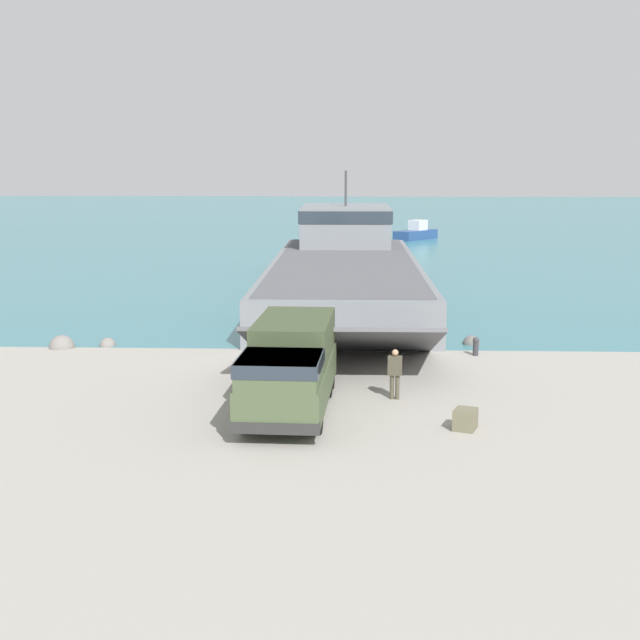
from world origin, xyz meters
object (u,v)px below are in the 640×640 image
Objects in this scene: moored_boat_a at (339,232)px; moored_boat_b at (416,233)px; military_truck at (290,365)px; mooring_bollard at (476,346)px; soldier_on_ramp at (395,371)px; cargo_crate at (465,419)px; landing_craft at (345,263)px.

moored_boat_a is 1.51× the size of moored_boat_b.
moored_boat_a is 8.27m from moored_boat_b.
military_truck is 10.17× the size of mooring_bollard.
military_truck is 3.64m from soldier_on_ramp.
military_truck reaches higher than moored_boat_b.
mooring_bollard is (6.85, 8.32, -1.02)m from military_truck.
military_truck is 10.83m from mooring_bollard.
moored_boat_b reaches higher than cargo_crate.
soldier_on_ramp reaches higher than moored_boat_a.
military_truck is 65.29m from moored_boat_b.
landing_craft is 19.13m from mooring_bollard.
moored_boat_b is (8.18, 64.77, -0.77)m from military_truck.
cargo_crate is at bearing -82.76° from landing_craft.
soldier_on_ramp reaches higher than cargo_crate.
soldier_on_ramp is 2.28× the size of cargo_crate.
soldier_on_ramp is 63.52m from moored_boat_b.
landing_craft reaches higher than mooring_bollard.
landing_craft is 4.83× the size of military_truck.
cargo_crate is (1.90, -3.32, -0.65)m from soldier_on_ramp.
military_truck is 67.01m from moored_boat_a.
soldier_on_ramp is at bearing -117.21° from mooring_bollard.
moored_boat_a is (-1.15, 40.39, -1.15)m from landing_craft.
landing_craft is 4.44× the size of moored_boat_a.
moored_boat_b is (7.96, -2.23, 0.13)m from moored_boat_a.
soldier_on_ramp is 2.22× the size of mooring_bollard.
landing_craft is at bearing 106.68° from mooring_bollard.
soldier_on_ramp is (3.31, 1.44, -0.47)m from military_truck.
landing_craft is at bearing -163.39° from soldier_on_ramp.
moored_boat_a is 69.07m from cargo_crate.
military_truck is 0.92× the size of moored_boat_a.
landing_craft is 50.45× the size of cargo_crate.
moored_boat_a is 59.06m from mooring_bollard.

